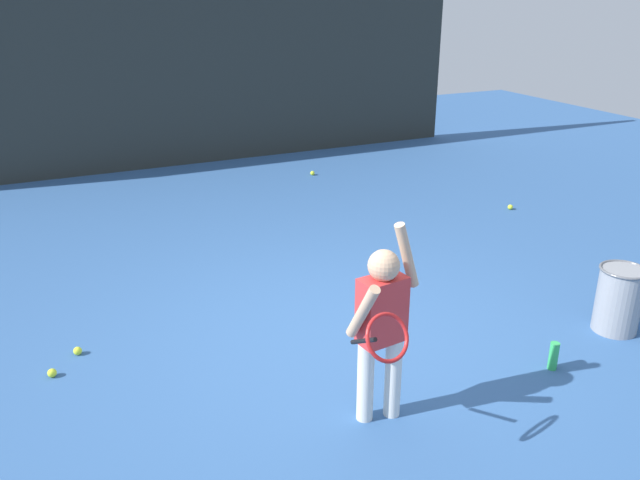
{
  "coord_description": "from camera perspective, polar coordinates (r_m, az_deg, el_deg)",
  "views": [
    {
      "loc": [
        -2.07,
        -4.16,
        2.7
      ],
      "look_at": [
        -0.1,
        0.07,
        0.85
      ],
      "focal_mm": 36.4,
      "sensor_mm": 36.0,
      "label": 1
    }
  ],
  "objects": [
    {
      "name": "tennis_ball_2",
      "position": [
        5.26,
        -22.5,
        -10.75
      ],
      "size": [
        0.07,
        0.07,
        0.07
      ],
      "primitive_type": "sphere",
      "color": "#CCE033",
      "rests_on": "ground"
    },
    {
      "name": "tennis_player",
      "position": [
        4.11,
        5.46,
        -7.19
      ],
      "size": [
        0.67,
        0.63,
        1.35
      ],
      "rotation": [
        0.0,
        0.0,
        0.12
      ],
      "color": "silver",
      "rests_on": "ground"
    },
    {
      "name": "ground_plane",
      "position": [
        5.38,
        1.28,
        -8.54
      ],
      "size": [
        20.0,
        20.0,
        0.0
      ],
      "primitive_type": "plane",
      "color": "#335B93"
    },
    {
      "name": "tennis_ball_1",
      "position": [
        9.85,
        -0.67,
        5.9
      ],
      "size": [
        0.07,
        0.07,
        0.07
      ],
      "primitive_type": "sphere",
      "color": "#CCE033",
      "rests_on": "ground"
    },
    {
      "name": "fence_post_2",
      "position": [
        12.32,
        9.75,
        17.81
      ],
      "size": [
        0.09,
        0.09,
        3.89
      ],
      "primitive_type": "cylinder",
      "color": "slate",
      "rests_on": "ground"
    },
    {
      "name": "tennis_ball_5",
      "position": [
        8.67,
        16.39,
        2.8
      ],
      "size": [
        0.07,
        0.07,
        0.07
      ],
      "primitive_type": "sphere",
      "color": "#CCE033",
      "rests_on": "ground"
    },
    {
      "name": "fence_post_1",
      "position": [
        10.4,
        -14.06,
        16.84
      ],
      "size": [
        0.09,
        0.09,
        3.89
      ],
      "primitive_type": "cylinder",
      "color": "slate",
      "rests_on": "ground"
    },
    {
      "name": "back_fence_windscreen",
      "position": [
        10.34,
        -13.95,
        16.41
      ],
      "size": [
        10.02,
        0.08,
        3.74
      ],
      "primitive_type": "cube",
      "color": "#282D2B",
      "rests_on": "ground"
    },
    {
      "name": "tennis_ball_0",
      "position": [
        5.47,
        -20.54,
        -9.12
      ],
      "size": [
        0.07,
        0.07,
        0.07
      ],
      "primitive_type": "sphere",
      "color": "#CCE033",
      "rests_on": "ground"
    },
    {
      "name": "ball_hopper",
      "position": [
        5.89,
        24.79,
        -4.71
      ],
      "size": [
        0.38,
        0.38,
        0.56
      ],
      "color": "gray",
      "rests_on": "ground"
    },
    {
      "name": "water_bottle",
      "position": [
        5.22,
        19.84,
        -9.57
      ],
      "size": [
        0.07,
        0.07,
        0.22
      ],
      "primitive_type": "cylinder",
      "color": "green",
      "rests_on": "ground"
    }
  ]
}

